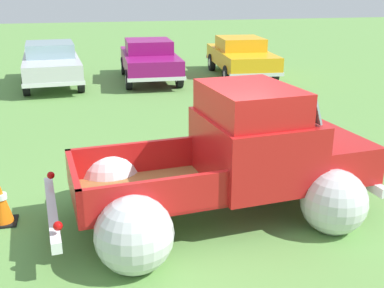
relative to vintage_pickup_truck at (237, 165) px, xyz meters
name	(u,v)px	position (x,y,z in m)	size (l,w,h in m)	color
ground_plane	(212,216)	(-0.39, -0.03, -0.76)	(80.00, 80.00, 0.00)	#609347
vintage_pickup_truck	(237,165)	(0.00, 0.00, 0.00)	(4.76, 3.07, 1.96)	black
show_car_0	(51,62)	(-2.99, 10.52, 0.03)	(2.09, 4.57, 1.43)	black
show_car_1	(149,59)	(0.37, 10.54, 0.03)	(2.08, 4.46, 1.43)	black
show_car_2	(241,55)	(3.81, 10.52, 0.03)	(2.28, 4.64, 1.43)	black
lane_cone_0	(2,203)	(-3.35, 0.48, -0.45)	(0.36, 0.36, 0.63)	black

